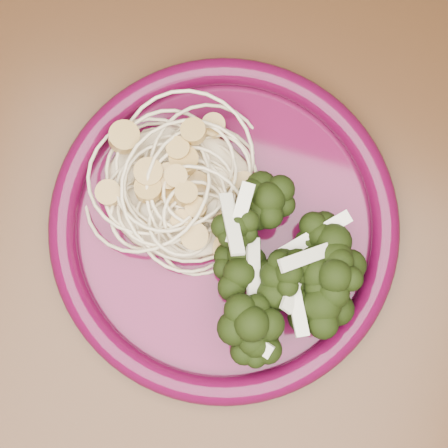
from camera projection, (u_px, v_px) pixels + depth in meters
name	position (u px, v px, depth m)	size (l,w,h in m)	color
dining_table	(138.00, 170.00, 0.66)	(1.20, 0.80, 0.75)	#472814
dinner_plate	(224.00, 226.00, 0.54)	(0.39, 0.39, 0.03)	#4A0A27
spaghetti_pile	(180.00, 189.00, 0.53)	(0.14, 0.12, 0.03)	beige
scallop_cluster	(176.00, 180.00, 0.49)	(0.13, 0.13, 0.04)	#BA9247
broccoli_pile	(281.00, 265.00, 0.51)	(0.10, 0.17, 0.06)	black
onion_garnish	(285.00, 261.00, 0.47)	(0.07, 0.11, 0.06)	beige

